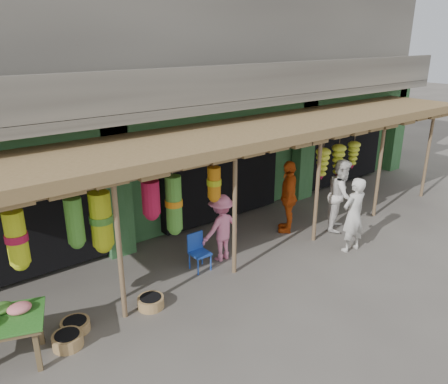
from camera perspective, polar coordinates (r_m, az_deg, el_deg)
ground at (r=10.38m, az=7.10°, el=-7.32°), size 80.00×80.00×0.00m
building at (r=13.18m, az=-7.75°, el=13.79°), size 16.40×6.80×7.00m
awning at (r=9.93m, az=3.66°, el=7.34°), size 14.00×2.70×2.79m
blue_chair at (r=9.30m, az=-3.43°, el=-7.49°), size 0.38×0.39×0.80m
basket_left at (r=8.34m, az=-9.54°, el=-14.02°), size 0.52×0.52×0.20m
basket_mid at (r=8.08m, az=-18.84°, el=-16.22°), size 0.63×0.63×0.19m
basket_right at (r=7.77m, az=-19.73°, el=-17.79°), size 0.64×0.64×0.22m
person_front at (r=10.29m, az=16.55°, el=-2.89°), size 0.68×0.48×1.76m
person_right at (r=11.38m, az=15.10°, el=-0.36°), size 1.12×1.05×1.84m
person_vendor at (r=10.98m, az=8.42°, el=-0.59°), size 1.09×1.07×1.84m
person_shopper at (r=9.53m, az=-0.38°, el=-4.68°), size 1.01×0.62×1.51m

